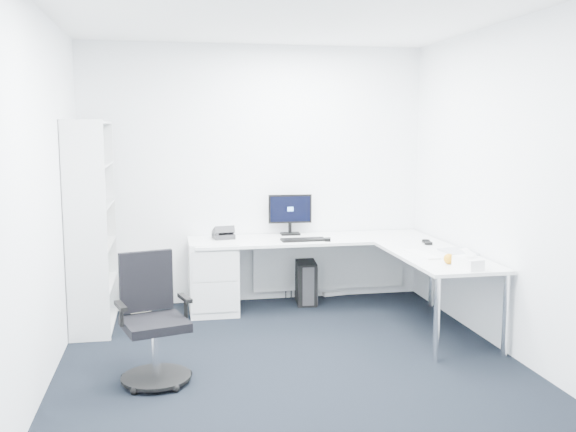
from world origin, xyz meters
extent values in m
plane|color=black|center=(0.00, 0.00, 0.00)|extent=(4.20, 4.20, 0.00)
plane|color=white|center=(0.00, 0.00, 2.70)|extent=(4.20, 4.20, 0.00)
cube|color=white|center=(0.00, 2.10, 1.35)|extent=(3.60, 0.02, 2.70)
cube|color=white|center=(0.00, -2.10, 1.35)|extent=(3.60, 0.02, 2.70)
cube|color=white|center=(-1.80, 0.00, 1.35)|extent=(0.02, 4.20, 2.70)
cube|color=white|center=(1.80, 0.00, 1.35)|extent=(0.02, 4.20, 2.70)
cube|color=silver|center=(-0.49, 1.72, 0.37)|extent=(0.48, 0.59, 0.73)
cube|color=black|center=(0.50, 1.89, 0.22)|extent=(0.25, 0.48, 0.45)
cube|color=#B9B19D|center=(-1.22, 1.93, 0.21)|extent=(0.21, 0.44, 0.42)
cube|color=white|center=(0.92, 2.11, 0.02)|extent=(0.37, 0.14, 0.04)
cube|color=black|center=(0.41, 1.59, 0.73)|extent=(0.45, 0.17, 0.02)
cube|color=black|center=(0.65, 1.53, 0.73)|extent=(0.08, 0.11, 0.03)
cube|color=white|center=(1.30, 0.67, 0.73)|extent=(0.18, 0.45, 0.01)
sphere|color=orange|center=(1.37, 0.28, 0.76)|extent=(0.09, 0.09, 0.09)
cube|color=white|center=(1.45, 0.09, 0.76)|extent=(0.18, 0.28, 0.09)
camera|label=1|loc=(-0.92, -4.62, 1.84)|focal=40.00mm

